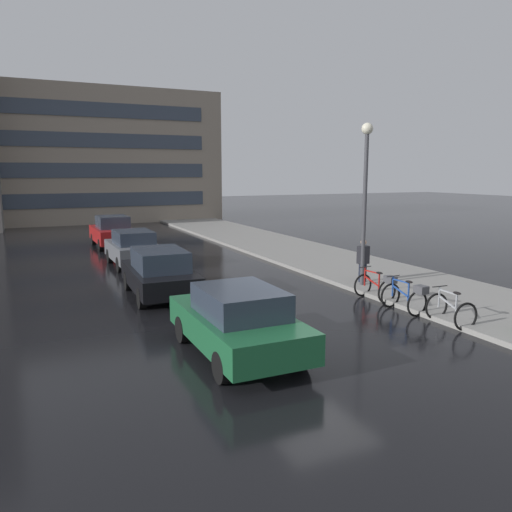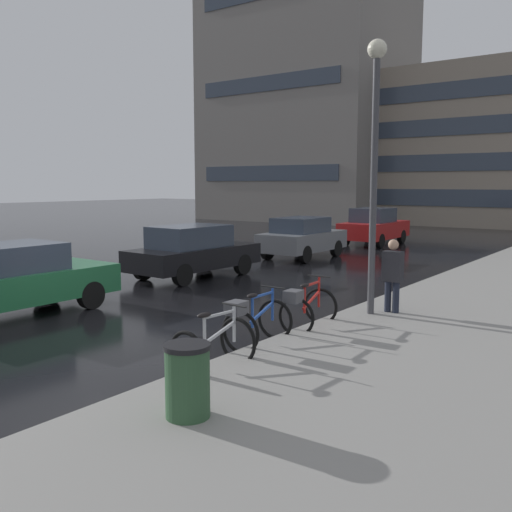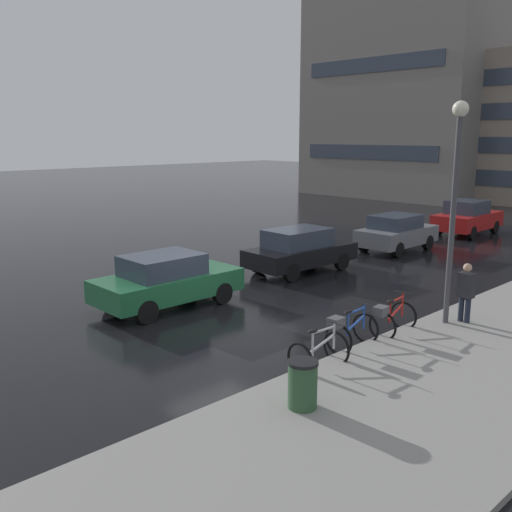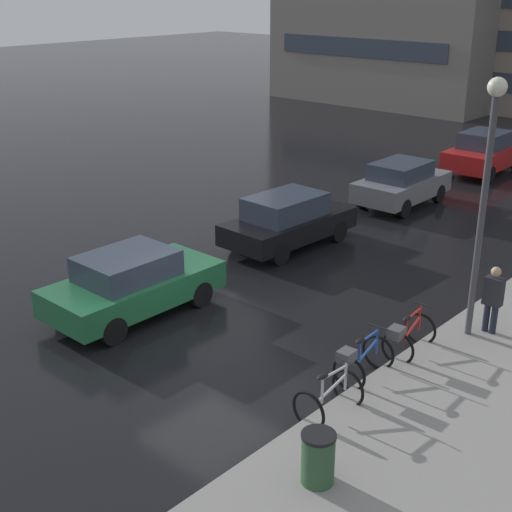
{
  "view_description": "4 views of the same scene",
  "coord_description": "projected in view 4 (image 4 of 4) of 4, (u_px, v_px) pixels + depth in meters",
  "views": [
    {
      "loc": [
        -6.36,
        -10.09,
        4.05
      ],
      "look_at": [
        0.16,
        4.05,
        1.43
      ],
      "focal_mm": 35.0,
      "sensor_mm": 36.0,
      "label": 1
    },
    {
      "loc": [
        9.24,
        -6.91,
        2.85
      ],
      "look_at": [
        0.7,
        4.63,
        1.02
      ],
      "focal_mm": 40.0,
      "sensor_mm": 36.0,
      "label": 2
    },
    {
      "loc": [
        11.02,
        -9.3,
        4.88
      ],
      "look_at": [
        -0.39,
        1.54,
        1.53
      ],
      "focal_mm": 40.0,
      "sensor_mm": 36.0,
      "label": 3
    },
    {
      "loc": [
        10.21,
        -9.6,
        7.45
      ],
      "look_at": [
        -0.04,
        1.64,
        1.51
      ],
      "focal_mm": 50.0,
      "sensor_mm": 36.0,
      "label": 4
    }
  ],
  "objects": [
    {
      "name": "car_black",
      "position": [
        288.0,
        220.0,
        20.98
      ],
      "size": [
        1.99,
        4.29,
        1.59
      ],
      "color": "black",
      "rests_on": "ground"
    },
    {
      "name": "ground_plane",
      "position": [
        207.0,
        340.0,
        15.73
      ],
      "size": [
        140.0,
        140.0,
        0.0
      ],
      "primitive_type": "plane",
      "color": "black"
    },
    {
      "name": "car_red",
      "position": [
        484.0,
        152.0,
        28.99
      ],
      "size": [
        1.98,
        4.19,
        1.71
      ],
      "color": "#AD1919",
      "rests_on": "ground"
    },
    {
      "name": "trash_bin",
      "position": [
        318.0,
        461.0,
        10.97
      ],
      "size": [
        0.55,
        0.55,
        1.01
      ],
      "color": "#2D5133",
      "rests_on": "ground"
    },
    {
      "name": "bicycle_second",
      "position": [
        360.0,
        360.0,
        13.91
      ],
      "size": [
        0.8,
        1.43,
        1.0
      ],
      "color": "black",
      "rests_on": "ground"
    },
    {
      "name": "car_green",
      "position": [
        132.0,
        283.0,
        16.7
      ],
      "size": [
        1.97,
        4.23,
        1.56
      ],
      "color": "#1E6038",
      "rests_on": "ground"
    },
    {
      "name": "car_grey",
      "position": [
        401.0,
        183.0,
        24.81
      ],
      "size": [
        1.89,
        3.87,
        1.56
      ],
      "color": "slate",
      "rests_on": "ground"
    },
    {
      "name": "bicycle_third",
      "position": [
        406.0,
        336.0,
        14.86
      ],
      "size": [
        0.86,
        1.45,
        1.01
      ],
      "color": "black",
      "rests_on": "ground"
    },
    {
      "name": "bicycle_nearest",
      "position": [
        329.0,
        397.0,
        12.82
      ],
      "size": [
        0.83,
        1.19,
        0.98
      ],
      "color": "black",
      "rests_on": "ground"
    },
    {
      "name": "pedestrian",
      "position": [
        493.0,
        298.0,
        15.51
      ],
      "size": [
        0.41,
        0.25,
        1.69
      ],
      "color": "#1E2333",
      "rests_on": "ground"
    },
    {
      "name": "streetlamp",
      "position": [
        486.0,
        177.0,
        14.44
      ],
      "size": [
        0.39,
        0.39,
        5.68
      ],
      "color": "#424247",
      "rests_on": "ground"
    }
  ]
}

